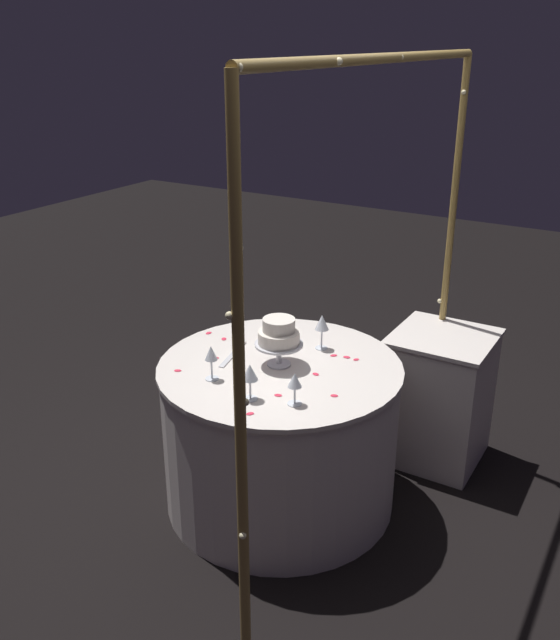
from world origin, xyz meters
TOP-DOWN VIEW (x-y plane):
  - ground_plane at (0.00, 0.00)m, footprint 12.00×12.00m
  - decorative_arch at (0.00, 0.44)m, footprint 1.98×0.06m
  - main_table at (0.00, 0.00)m, footprint 1.12×1.12m
  - side_table at (-0.76, 0.52)m, footprint 0.50×0.50m
  - tiered_cake at (-0.00, -0.01)m, footprint 0.22×0.22m
  - wine_glass_0 at (0.28, 0.24)m, footprint 0.06×0.06m
  - wine_glass_1 at (0.27, -0.18)m, footprint 0.06×0.06m
  - wine_glass_2 at (-0.26, 0.08)m, footprint 0.07×0.07m
  - wine_glass_3 at (0.34, 0.06)m, footprint 0.07×0.07m
  - cake_knife at (-0.00, -0.25)m, footprint 0.29×0.09m
  - rose_petal_0 at (-0.11, -0.39)m, footprint 0.04×0.04m
  - rose_petal_1 at (-0.12, -0.10)m, footprint 0.03×0.04m
  - rose_petal_2 at (-0.21, 0.17)m, footprint 0.04×0.04m
  - rose_petal_3 at (0.25, 0.14)m, footprint 0.03×0.04m
  - rose_petal_4 at (0.09, -0.29)m, footprint 0.03×0.03m
  - rose_petal_5 at (-0.33, -0.25)m, footprint 0.05×0.05m
  - rose_petal_6 at (-0.21, -0.10)m, footprint 0.02×0.03m
  - rose_petal_7 at (-0.00, 0.18)m, footprint 0.03×0.04m
  - rose_petal_8 at (-0.12, -0.33)m, footprint 0.04×0.04m
  - rose_petal_9 at (-0.23, 0.23)m, footprint 0.03×0.04m
  - rose_petal_10 at (-0.13, -0.50)m, footprint 0.04×0.03m
  - rose_petal_11 at (0.29, -0.36)m, footprint 0.04×0.04m
  - rose_petal_12 at (0.44, 0.12)m, footprint 0.04×0.04m
  - rose_petal_13 at (-0.17, -0.33)m, footprint 0.04×0.04m
  - rose_petal_14 at (0.22, -0.06)m, footprint 0.03×0.03m
  - rose_petal_15 at (-0.11, -0.08)m, footprint 0.04×0.05m
  - rose_petal_16 at (0.13, -0.16)m, footprint 0.03×0.02m
  - rose_petal_17 at (-0.48, -0.03)m, footprint 0.04×0.05m
  - rose_petal_18 at (-0.23, 0.28)m, footprint 0.04×0.03m
  - rose_petal_19 at (0.13, 0.34)m, footprint 0.03×0.04m
  - rose_petal_20 at (-0.20, -0.18)m, footprint 0.04×0.04m
  - rose_petal_21 at (-0.14, -0.18)m, footprint 0.04×0.04m

SIDE VIEW (x-z plane):
  - ground_plane at x=0.00m, z-range 0.00..0.00m
  - side_table at x=-0.76m, z-range 0.00..0.71m
  - main_table at x=0.00m, z-range 0.00..0.73m
  - rose_petal_0 at x=-0.11m, z-range 0.73..0.73m
  - rose_petal_1 at x=-0.12m, z-range 0.73..0.73m
  - rose_petal_2 at x=-0.21m, z-range 0.73..0.73m
  - rose_petal_3 at x=0.25m, z-range 0.73..0.73m
  - rose_petal_4 at x=0.09m, z-range 0.73..0.73m
  - rose_petal_5 at x=-0.33m, z-range 0.73..0.73m
  - rose_petal_6 at x=-0.21m, z-range 0.73..0.73m
  - rose_petal_7 at x=0.00m, z-range 0.73..0.73m
  - rose_petal_8 at x=-0.12m, z-range 0.73..0.73m
  - rose_petal_9 at x=-0.23m, z-range 0.73..0.73m
  - rose_petal_10 at x=-0.13m, z-range 0.73..0.73m
  - rose_petal_11 at x=0.29m, z-range 0.73..0.73m
  - rose_petal_12 at x=0.44m, z-range 0.73..0.73m
  - rose_petal_13 at x=-0.17m, z-range 0.73..0.73m
  - rose_petal_14 at x=0.22m, z-range 0.73..0.73m
  - rose_petal_15 at x=-0.11m, z-range 0.73..0.73m
  - rose_petal_16 at x=0.13m, z-range 0.73..0.73m
  - rose_petal_17 at x=-0.48m, z-range 0.73..0.73m
  - rose_petal_18 at x=-0.23m, z-range 0.73..0.73m
  - rose_petal_19 at x=0.13m, z-range 0.73..0.73m
  - rose_petal_20 at x=-0.20m, z-range 0.73..0.73m
  - rose_petal_21 at x=-0.14m, z-range 0.73..0.73m
  - cake_knife at x=0.00m, z-range 0.73..0.74m
  - wine_glass_0 at x=0.28m, z-range 0.76..0.90m
  - wine_glass_1 at x=0.27m, z-range 0.77..0.93m
  - wine_glass_3 at x=0.34m, z-range 0.77..0.93m
  - wine_glass_2 at x=-0.26m, z-range 0.77..0.95m
  - tiered_cake at x=0.00m, z-range 0.77..0.99m
  - decorative_arch at x=0.00m, z-range 0.32..2.38m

